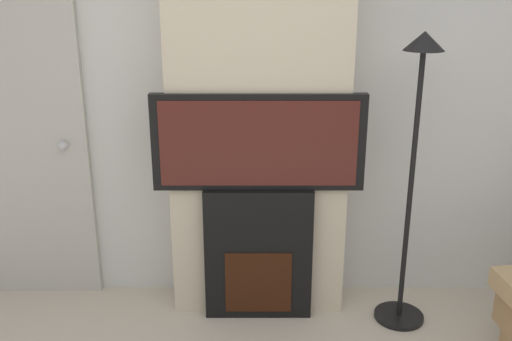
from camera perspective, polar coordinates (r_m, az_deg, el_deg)
The scene contains 6 objects.
wall_back at distance 3.44m, azimuth -0.02°, elevation 8.47°, with size 6.00×0.06×2.70m.
chimney_breast at distance 3.27m, azimuth -0.01°, elevation 7.92°, with size 1.03×0.29×2.70m.
fireplace at distance 3.43m, azimuth 0.00°, elevation -8.25°, with size 0.64×0.15×0.81m.
television at distance 3.18m, azimuth 0.00°, elevation 2.81°, with size 1.20×0.07×0.55m.
floor_lamp at distance 3.24m, azimuth 15.31°, elevation 2.17°, with size 0.30×0.30×1.70m.
entry_door at distance 3.76m, azimuth -23.60°, elevation 3.02°, with size 0.93×0.09×2.09m.
Camera 1 is at (-0.01, -1.35, 1.97)m, focal length 40.00 mm.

